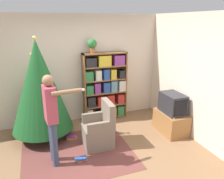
{
  "coord_description": "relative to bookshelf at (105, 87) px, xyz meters",
  "views": [
    {
      "loc": [
        -0.95,
        -3.26,
        2.43
      ],
      "look_at": [
        0.53,
        0.86,
        1.05
      ],
      "focal_mm": 35.0,
      "sensor_mm": 36.0,
      "label": 1
    }
  ],
  "objects": [
    {
      "name": "armchair",
      "position": [
        -0.52,
        -1.21,
        -0.52
      ],
      "size": [
        0.57,
        0.56,
        0.92
      ],
      "rotation": [
        0.0,
        0.0,
        -1.58
      ],
      "color": "#7A6B5B",
      "rests_on": "ground_plane"
    },
    {
      "name": "area_rug",
      "position": [
        -1.0,
        -1.36,
        -0.84
      ],
      "size": [
        2.04,
        1.76,
        0.01
      ],
      "color": "brown",
      "rests_on": "ground_plane"
    },
    {
      "name": "television",
      "position": [
        1.17,
        -1.23,
        -0.15
      ],
      "size": [
        0.39,
        0.59,
        0.44
      ],
      "color": "#28282D",
      "rests_on": "tv_stand"
    },
    {
      "name": "ground_plane",
      "position": [
        -0.67,
        -1.74,
        -0.84
      ],
      "size": [
        14.0,
        14.0,
        0.0
      ],
      "primitive_type": "plane",
      "color": "#846042"
    },
    {
      "name": "wall_right",
      "position": [
        1.48,
        -1.74,
        0.46
      ],
      "size": [
        0.1,
        8.0,
        2.6
      ],
      "color": "beige",
      "rests_on": "ground_plane"
    },
    {
      "name": "game_remote",
      "position": [
        1.02,
        -1.46,
        -0.36
      ],
      "size": [
        0.04,
        0.12,
        0.02
      ],
      "color": "white",
      "rests_on": "tv_stand"
    },
    {
      "name": "standing_person",
      "position": [
        -1.43,
        -1.5,
        0.12
      ],
      "size": [
        0.66,
        0.47,
        1.62
      ],
      "rotation": [
        0.0,
        0.0,
        -1.46
      ],
      "color": "#38425B",
      "rests_on": "ground_plane"
    },
    {
      "name": "book_pile_by_chair",
      "position": [
        -0.99,
        -1.61,
        -0.81
      ],
      "size": [
        0.23,
        0.15,
        0.07
      ],
      "color": "orange",
      "rests_on": "ground_plane"
    },
    {
      "name": "book_pile_near_tree",
      "position": [
        -1.02,
        -0.77,
        -0.82
      ],
      "size": [
        0.23,
        0.17,
        0.05
      ],
      "color": "orange",
      "rests_on": "ground_plane"
    },
    {
      "name": "potted_plant",
      "position": [
        -0.31,
        0.01,
        1.05
      ],
      "size": [
        0.22,
        0.22,
        0.33
      ],
      "color": "#935B38",
      "rests_on": "bookshelf"
    },
    {
      "name": "christmas_tree",
      "position": [
        -1.56,
        -0.49,
        0.31
      ],
      "size": [
        1.26,
        1.26,
        2.16
      ],
      "color": "#4C3323",
      "rests_on": "ground_plane"
    },
    {
      "name": "bookshelf",
      "position": [
        0.0,
        0.0,
        0.0
      ],
      "size": [
        1.09,
        0.28,
        1.7
      ],
      "color": "brown",
      "rests_on": "ground_plane"
    },
    {
      "name": "wall_back",
      "position": [
        -0.67,
        0.22,
        0.46
      ],
      "size": [
        8.0,
        0.1,
        2.6
      ],
      "color": "beige",
      "rests_on": "ground_plane"
    },
    {
      "name": "tv_stand",
      "position": [
        1.17,
        -1.22,
        -0.61
      ],
      "size": [
        0.5,
        0.78,
        0.47
      ],
      "color": "#996638",
      "rests_on": "ground_plane"
    }
  ]
}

